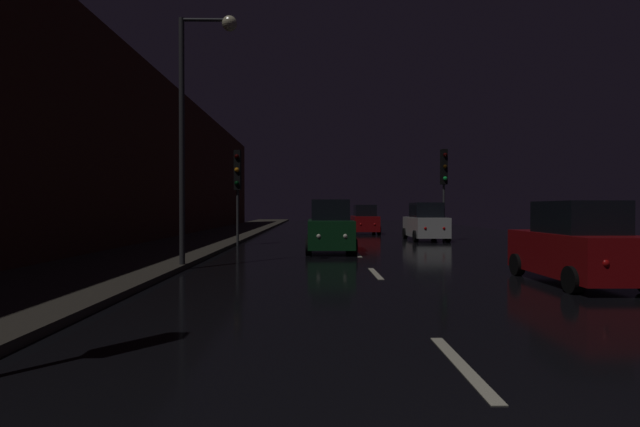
% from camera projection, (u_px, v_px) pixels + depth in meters
% --- Properties ---
extents(ground, '(27.70, 84.00, 0.02)m').
position_uv_depth(ground, '(343.00, 240.00, 26.82)').
color(ground, black).
extents(sidewalk_left, '(4.40, 84.00, 0.15)m').
position_uv_depth(sidewalk_left, '(210.00, 238.00, 26.73)').
color(sidewalk_left, '#38332B').
rests_on(sidewalk_left, ground).
extents(building_facade_left, '(0.80, 63.00, 9.00)m').
position_uv_depth(building_facade_left, '(142.00, 154.00, 23.14)').
color(building_facade_left, '#472319').
rests_on(building_facade_left, ground).
extents(lane_centerline, '(0.16, 30.83, 0.01)m').
position_uv_depth(lane_centerline, '(351.00, 247.00, 21.29)').
color(lane_centerline, beige).
rests_on(lane_centerline, ground).
extents(traffic_light_far_left, '(0.31, 0.46, 4.56)m').
position_uv_depth(traffic_light_far_left, '(237.00, 177.00, 22.29)').
color(traffic_light_far_left, '#38383A').
rests_on(traffic_light_far_left, ground).
extents(traffic_light_far_right, '(0.34, 0.47, 4.98)m').
position_uv_depth(traffic_light_far_right, '(444.00, 174.00, 25.27)').
color(traffic_light_far_right, '#38383A').
rests_on(traffic_light_far_right, ground).
extents(streetlamp_overhead, '(1.70, 0.44, 7.41)m').
position_uv_depth(streetlamp_overhead, '(197.00, 102.00, 13.63)').
color(streetlamp_overhead, '#2D2D30').
rests_on(streetlamp_overhead, ground).
extents(car_approaching_headlights, '(1.96, 4.25, 2.14)m').
position_uv_depth(car_approaching_headlights, '(330.00, 228.00, 19.28)').
color(car_approaching_headlights, '#0F3819').
rests_on(car_approaching_headlights, ground).
extents(car_parked_right_near, '(1.80, 3.90, 1.97)m').
position_uv_depth(car_parked_right_near, '(576.00, 246.00, 11.11)').
color(car_parked_right_near, maroon).
rests_on(car_parked_right_near, ground).
extents(car_distant_taillights, '(1.86, 4.02, 2.03)m').
position_uv_depth(car_distant_taillights, '(365.00, 221.00, 32.78)').
color(car_distant_taillights, maroon).
rests_on(car_distant_taillights, ground).
extents(car_parked_right_far, '(1.93, 4.18, 2.10)m').
position_uv_depth(car_parked_right_far, '(425.00, 223.00, 26.12)').
color(car_parked_right_far, silver).
rests_on(car_parked_right_far, ground).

